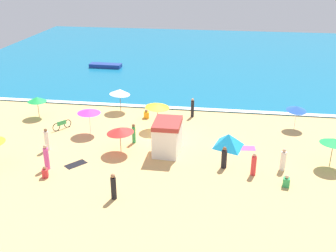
{
  "coord_description": "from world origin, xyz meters",
  "views": [
    {
      "loc": [
        5.22,
        -30.13,
        13.87
      ],
      "look_at": [
        0.71,
        0.09,
        0.8
      ],
      "focal_mm": 43.23,
      "sensor_mm": 36.0,
      "label": 1
    }
  ],
  "objects_px": {
    "beachgoer_2": "(114,187)",
    "beach_umbrella_4": "(120,92)",
    "beachgoer_5": "(146,114)",
    "beachgoer_10": "(192,108)",
    "beach_umbrella_6": "(120,130)",
    "beachgoer_9": "(47,140)",
    "beachgoer_1": "(224,158)",
    "beachgoer_7": "(45,173)",
    "beach_umbrella_7": "(334,141)",
    "small_boat_0": "(106,66)",
    "beach_umbrella_3": "(37,99)",
    "lifeguard_cabana": "(167,137)",
    "beachgoer_0": "(46,157)",
    "beach_umbrella_0": "(89,111)",
    "parked_bicycle": "(62,125)",
    "beachgoer_6": "(134,134)",
    "beachgoer_8": "(254,165)",
    "beachgoer_3": "(286,182)",
    "beach_umbrella_2": "(157,105)",
    "beach_tent": "(229,140)",
    "beachgoer_4": "(283,160)",
    "beach_umbrella_5": "(297,108)"
  },
  "relations": [
    {
      "from": "beachgoer_2",
      "to": "beach_umbrella_4",
      "type": "bearing_deg",
      "value": 103.11
    },
    {
      "from": "beachgoer_5",
      "to": "beachgoer_10",
      "type": "distance_m",
      "value": 4.26
    },
    {
      "from": "beach_umbrella_6",
      "to": "beachgoer_9",
      "type": "bearing_deg",
      "value": -174.51
    },
    {
      "from": "beachgoer_1",
      "to": "beachgoer_7",
      "type": "bearing_deg",
      "value": -165.2
    },
    {
      "from": "beach_umbrella_7",
      "to": "beach_umbrella_6",
      "type": "bearing_deg",
      "value": 179.98
    },
    {
      "from": "small_boat_0",
      "to": "beach_umbrella_3",
      "type": "bearing_deg",
      "value": -93.65
    },
    {
      "from": "lifeguard_cabana",
      "to": "small_boat_0",
      "type": "bearing_deg",
      "value": 116.9
    },
    {
      "from": "beach_umbrella_7",
      "to": "beachgoer_0",
      "type": "bearing_deg",
      "value": -170.46
    },
    {
      "from": "beach_umbrella_0",
      "to": "parked_bicycle",
      "type": "relative_size",
      "value": 1.42
    },
    {
      "from": "beachgoer_10",
      "to": "parked_bicycle",
      "type": "bearing_deg",
      "value": -157.61
    },
    {
      "from": "beachgoer_6",
      "to": "beachgoer_8",
      "type": "height_order",
      "value": "beachgoer_8"
    },
    {
      "from": "lifeguard_cabana",
      "to": "beach_umbrella_3",
      "type": "distance_m",
      "value": 13.92
    },
    {
      "from": "beachgoer_2",
      "to": "beachgoer_3",
      "type": "height_order",
      "value": "beachgoer_2"
    },
    {
      "from": "parked_bicycle",
      "to": "beachgoer_9",
      "type": "distance_m",
      "value": 4.1
    },
    {
      "from": "beach_umbrella_3",
      "to": "beachgoer_7",
      "type": "bearing_deg",
      "value": -63.14
    },
    {
      "from": "beach_umbrella_2",
      "to": "beachgoer_8",
      "type": "xyz_separation_m",
      "value": [
        7.76,
        -6.86,
        -1.36
      ]
    },
    {
      "from": "beach_tent",
      "to": "beachgoer_5",
      "type": "bearing_deg",
      "value": 146.52
    },
    {
      "from": "beach_umbrella_3",
      "to": "beachgoer_0",
      "type": "bearing_deg",
      "value": -62.03
    },
    {
      "from": "beachgoer_4",
      "to": "small_boat_0",
      "type": "xyz_separation_m",
      "value": [
        -19.96,
        24.44,
        -0.41
      ]
    },
    {
      "from": "lifeguard_cabana",
      "to": "beachgoer_1",
      "type": "xyz_separation_m",
      "value": [
        4.26,
        -1.7,
        -0.56
      ]
    },
    {
      "from": "beach_umbrella_6",
      "to": "beachgoer_0",
      "type": "relative_size",
      "value": 1.27
    },
    {
      "from": "beach_umbrella_2",
      "to": "beachgoer_7",
      "type": "bearing_deg",
      "value": -123.23
    },
    {
      "from": "beach_umbrella_7",
      "to": "beachgoer_6",
      "type": "distance_m",
      "value": 14.71
    },
    {
      "from": "beachgoer_2",
      "to": "beachgoer_6",
      "type": "distance_m",
      "value": 7.99
    },
    {
      "from": "beach_umbrella_0",
      "to": "beach_umbrella_2",
      "type": "relative_size",
      "value": 0.84
    },
    {
      "from": "beachgoer_6",
      "to": "beachgoer_9",
      "type": "xyz_separation_m",
      "value": [
        -6.24,
        -2.26,
        0.06
      ]
    },
    {
      "from": "beach_umbrella_3",
      "to": "beachgoer_5",
      "type": "relative_size",
      "value": 2.36
    },
    {
      "from": "lifeguard_cabana",
      "to": "beach_umbrella_7",
      "type": "relative_size",
      "value": 1.03
    },
    {
      "from": "beach_umbrella_5",
      "to": "beachgoer_5",
      "type": "bearing_deg",
      "value": 177.78
    },
    {
      "from": "beach_umbrella_6",
      "to": "beachgoer_6",
      "type": "height_order",
      "value": "beach_umbrella_6"
    },
    {
      "from": "beach_umbrella_5",
      "to": "beachgoer_5",
      "type": "height_order",
      "value": "beach_umbrella_5"
    },
    {
      "from": "lifeguard_cabana",
      "to": "beachgoer_6",
      "type": "height_order",
      "value": "lifeguard_cabana"
    },
    {
      "from": "beach_umbrella_4",
      "to": "small_boat_0",
      "type": "bearing_deg",
      "value": 111.65
    },
    {
      "from": "lifeguard_cabana",
      "to": "beachgoer_6",
      "type": "distance_m",
      "value": 3.22
    },
    {
      "from": "beachgoer_6",
      "to": "beach_umbrella_0",
      "type": "bearing_deg",
      "value": 162.15
    },
    {
      "from": "parked_bicycle",
      "to": "beachgoer_10",
      "type": "xyz_separation_m",
      "value": [
        10.78,
        4.44,
        0.48
      ]
    },
    {
      "from": "beachgoer_2",
      "to": "beachgoer_4",
      "type": "xyz_separation_m",
      "value": [
        10.6,
        5.2,
        -0.08
      ]
    },
    {
      "from": "beachgoer_4",
      "to": "beachgoer_9",
      "type": "xyz_separation_m",
      "value": [
        -17.41,
        0.5,
        0.1
      ]
    },
    {
      "from": "beachgoer_4",
      "to": "parked_bicycle",
      "type": "bearing_deg",
      "value": 165.74
    },
    {
      "from": "beach_umbrella_5",
      "to": "small_boat_0",
      "type": "bearing_deg",
      "value": 142.29
    },
    {
      "from": "beach_tent",
      "to": "beachgoer_10",
      "type": "xyz_separation_m",
      "value": [
        -3.35,
        5.84,
        0.33
      ]
    },
    {
      "from": "beach_umbrella_0",
      "to": "beachgoer_5",
      "type": "height_order",
      "value": "beach_umbrella_0"
    },
    {
      "from": "beach_umbrella_4",
      "to": "beachgoer_4",
      "type": "bearing_deg",
      "value": -34.12
    },
    {
      "from": "parked_bicycle",
      "to": "beach_umbrella_2",
      "type": "bearing_deg",
      "value": 9.23
    },
    {
      "from": "beachgoer_8",
      "to": "beach_umbrella_4",
      "type": "bearing_deg",
      "value": 138.79
    },
    {
      "from": "beachgoer_5",
      "to": "beachgoer_8",
      "type": "relative_size",
      "value": 0.5
    },
    {
      "from": "beach_umbrella_2",
      "to": "beach_umbrella_4",
      "type": "distance_m",
      "value": 5.58
    },
    {
      "from": "lifeguard_cabana",
      "to": "beachgoer_3",
      "type": "bearing_deg",
      "value": -23.64
    },
    {
      "from": "beachgoer_5",
      "to": "beachgoer_9",
      "type": "relative_size",
      "value": 0.46
    },
    {
      "from": "beach_umbrella_6",
      "to": "beachgoer_6",
      "type": "relative_size",
      "value": 1.45
    }
  ]
}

